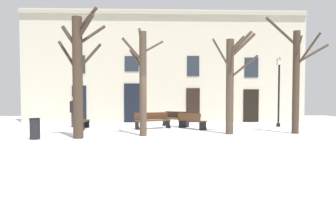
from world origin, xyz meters
name	(u,v)px	position (x,y,z in m)	size (l,w,h in m)	color
ground_plane	(169,136)	(0.00, 0.00, 0.00)	(30.32, 30.32, 0.00)	white
building_facade	(165,66)	(0.00, 7.67, 3.78)	(18.95, 0.60, 7.47)	beige
tree_right_of_center	(296,77)	(5.76, 0.62, 2.54)	(2.89, 1.33, 5.30)	#423326
tree_near_facade	(143,79)	(-1.13, 0.00, 2.40)	(1.79, 1.21, 4.77)	#4C3D2D
tree_left_of_center	(231,80)	(2.78, 0.52, 2.42)	(2.14, 2.50, 4.63)	#4C3D2D
tree_foreground	(78,72)	(-3.65, -0.74, 2.64)	(2.07, 1.40, 5.09)	#423326
streetlamp	(279,84)	(6.33, 4.04, 2.38)	(0.30, 0.30, 3.90)	black
litter_bin	(35,129)	(-5.28, -1.00, 0.42)	(0.41, 0.41, 0.83)	black
bench_back_to_back_left	(191,121)	(1.26, 2.86, 0.43)	(1.42, 1.71, 0.84)	#51331E
bench_back_to_back_right	(152,120)	(-0.78, 3.08, 0.45)	(1.92, 1.21, 0.86)	#51331E
bench_far_corner	(176,119)	(0.57, 4.42, 0.44)	(1.56, 1.33, 0.85)	#3D2819
bench_by_litter_bin	(82,121)	(-4.42, 3.04, 0.44)	(0.52, 1.68, 0.85)	#3D2819
person_near_bench	(74,110)	(-5.13, 4.07, 0.95)	(0.44, 0.40, 1.70)	#403D3A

